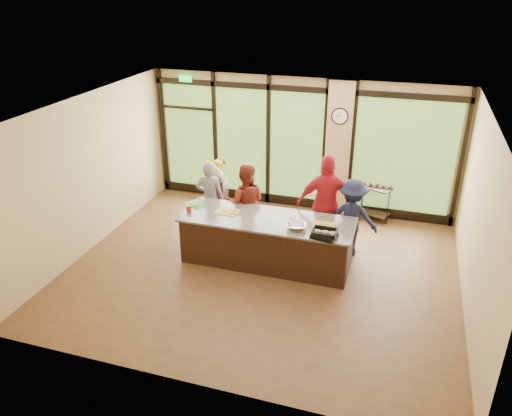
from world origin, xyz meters
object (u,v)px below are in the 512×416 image
Objects in this scene: roasting_pan at (324,236)px; bar_cart at (376,198)px; cook_left at (210,198)px; island_base at (267,241)px; cook_right at (352,217)px; flower_stand at (218,195)px.

bar_cart is at bearing 90.12° from roasting_pan.
cook_left is 1.85× the size of bar_cart.
bar_cart is (1.78, 2.45, 0.08)m from island_base.
cook_left is 2.90m from cook_right.
roasting_pan is at bearing -41.90° from flower_stand.
cook_left is 1.03× the size of cook_right.
cook_right reaches higher than roasting_pan.
cook_left is 1.99× the size of flower_stand.
roasting_pan is at bearing 73.86° from cook_right.
cook_right is at bearing 88.32° from roasting_pan.
flower_stand is (-2.84, 2.24, -0.56)m from roasting_pan.
cook_left is at bearing 168.04° from roasting_pan.
island_base is 1.69m from cook_right.
bar_cart is (3.49, 0.61, 0.12)m from flower_stand.
cook_left is (-1.45, 0.79, 0.36)m from island_base.
roasting_pan is 2.96m from bar_cart.
cook_right is at bearing -21.63° from flower_stand.
cook_right reaches higher than flower_stand.
cook_right is (2.90, 0.02, -0.02)m from cook_left.
cook_left reaches higher than flower_stand.
roasting_pan is at bearing -81.78° from bar_cart.
roasting_pan is 0.47× the size of bar_cart.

